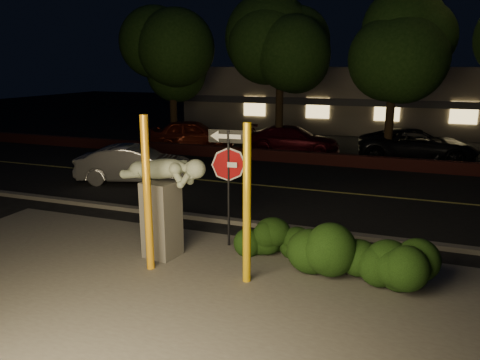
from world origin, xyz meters
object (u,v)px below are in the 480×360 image
parked_car_darkred (293,140)px  parked_car_dark (416,145)px  yellow_pole_right (247,205)px  sculpture (162,195)px  parked_car_red (193,134)px  silver_sedan (135,164)px  signpost (228,165)px  yellow_pole_left (147,195)px

parked_car_darkred → parked_car_dark: bearing=-95.0°
yellow_pole_right → sculpture: yellow_pole_right is taller
parked_car_red → sculpture: bearing=-174.6°
silver_sedan → parked_car_dark: parked_car_dark is taller
silver_sedan → signpost: bearing=-148.1°
yellow_pole_left → silver_sedan: size_ratio=0.80×
yellow_pole_left → yellow_pole_right: 2.07m
parked_car_dark → silver_sedan: bearing=123.7°
yellow_pole_left → yellow_pole_right: bearing=4.0°
sculpture → parked_car_dark: 14.26m
yellow_pole_right → parked_car_dark: bearing=77.7°
sculpture → silver_sedan: (-4.34, 5.60, -0.75)m
yellow_pole_left → signpost: yellow_pole_left is taller
yellow_pole_right → silver_sedan: yellow_pole_right is taller
yellow_pole_left → sculpture: bearing=95.0°
sculpture → parked_car_dark: bearing=77.4°
silver_sedan → yellow_pole_left: bearing=-163.4°
yellow_pole_right → parked_car_darkred: bearing=100.5°
silver_sedan → parked_car_darkred: silver_sedan is taller
yellow_pole_right → signpost: (-1.02, 1.62, 0.38)m
sculpture → parked_car_red: bearing=121.9°
parked_car_red → parked_car_darkred: (5.07, 0.54, -0.08)m
signpost → parked_car_red: size_ratio=0.64×
parked_car_darkred → yellow_pole_right: bearing=-174.7°
yellow_pole_right → signpost: size_ratio=1.14×
parked_car_darkred → parked_car_dark: size_ratio=0.88×
sculpture → yellow_pole_left: bearing=-76.4°
sculpture → parked_car_darkred: 13.29m
sculpture → parked_car_red: size_ratio=0.54×
yellow_pole_right → yellow_pole_left: bearing=-176.0°
yellow_pole_left → parked_car_red: (-5.55, 13.41, -0.88)m
parked_car_red → parked_car_darkred: size_ratio=0.96×
yellow_pole_left → silver_sedan: bearing=125.0°
yellow_pole_left → silver_sedan: 7.73m
sculpture → silver_sedan: sculpture is taller
yellow_pole_right → parked_car_dark: 14.17m
parked_car_darkred → parked_car_dark: 5.57m
sculpture → yellow_pole_right: bearing=-5.6°
yellow_pole_right → parked_car_dark: (3.02, 13.82, -0.87)m
parked_car_dark → parked_car_red: bearing=87.6°
yellow_pole_left → parked_car_darkred: bearing=92.0°
parked_car_red → parked_car_dark: bearing=-105.0°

